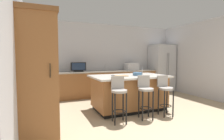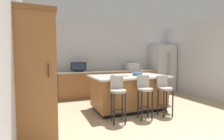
{
  "view_description": "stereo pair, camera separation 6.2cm",
  "coord_description": "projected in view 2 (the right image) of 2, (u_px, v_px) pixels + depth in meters",
  "views": [
    {
      "loc": [
        -2.45,
        -1.86,
        1.4
      ],
      "look_at": [
        -0.33,
        3.21,
        1.01
      ],
      "focal_mm": 27.64,
      "sensor_mm": 36.0,
      "label": 1
    },
    {
      "loc": [
        -2.4,
        -1.89,
        1.4
      ],
      "look_at": [
        -0.33,
        3.21,
        1.01
      ],
      "focal_mm": 27.64,
      "sensor_mm": 36.0,
      "label": 2
    }
  ],
  "objects": [
    {
      "name": "tv_monitor",
      "position": [
        79.0,
        68.0,
        5.94
      ],
      "size": [
        0.52,
        0.16,
        0.34
      ],
      "color": "black",
      "rests_on": "counter_back"
    },
    {
      "name": "bar_stool_left",
      "position": [
        118.0,
        95.0,
        3.7
      ],
      "size": [
        0.34,
        0.36,
        1.0
      ],
      "rotation": [
        0.0,
        0.0,
        -0.18
      ],
      "color": "gray",
      "rests_on": "ground_plane"
    },
    {
      "name": "bar_stool_center",
      "position": [
        145.0,
        93.0,
        3.94
      ],
      "size": [
        0.35,
        0.36,
        0.99
      ],
      "rotation": [
        0.0,
        0.0,
        -0.21
      ],
      "color": "gray",
      "rests_on": "ground_plane"
    },
    {
      "name": "cutting_board",
      "position": [
        121.0,
        76.0,
        4.46
      ],
      "size": [
        0.3,
        0.24,
        0.02
      ],
      "primitive_type": "cube",
      "rotation": [
        0.0,
        0.0,
        -0.0
      ],
      "color": "#A87F51",
      "rests_on": "kitchen_island"
    },
    {
      "name": "sink_faucet_back",
      "position": [
        105.0,
        68.0,
        6.48
      ],
      "size": [
        0.02,
        0.02,
        0.24
      ],
      "primitive_type": "cylinder",
      "color": "#B2B2B7",
      "rests_on": "counter_back"
    },
    {
      "name": "wall_right",
      "position": [
        210.0,
        59.0,
        5.78
      ],
      "size": [
        0.12,
        4.88,
        2.69
      ],
      "primitive_type": "cube",
      "color": "#BCBCC1",
      "rests_on": "ground_plane"
    },
    {
      "name": "microwave",
      "position": [
        132.0,
        67.0,
        6.79
      ],
      "size": [
        0.48,
        0.36,
        0.28
      ],
      "primitive_type": "cube",
      "color": "#B7BABF",
      "rests_on": "counter_back"
    },
    {
      "name": "fruit_bowl",
      "position": [
        137.0,
        74.0,
        4.64
      ],
      "size": [
        0.24,
        0.24,
        0.09
      ],
      "primitive_type": "cylinder",
      "color": "#3F668C",
      "rests_on": "kitchen_island"
    },
    {
      "name": "wall_left",
      "position": [
        20.0,
        61.0,
        3.65
      ],
      "size": [
        0.12,
        4.88,
        2.69
      ],
      "primitive_type": "cube",
      "color": "#BCBCC1",
      "rests_on": "ground_plane"
    },
    {
      "name": "kitchen_island",
      "position": [
        129.0,
        92.0,
        4.67
      ],
      "size": [
        2.01,
        1.21,
        0.92
      ],
      "color": "black",
      "rests_on": "ground_plane"
    },
    {
      "name": "bar_stool_right",
      "position": [
        165.0,
        92.0,
        4.17
      ],
      "size": [
        0.34,
        0.35,
        0.97
      ],
      "rotation": [
        0.0,
        0.0,
        -0.08
      ],
      "color": "gray",
      "rests_on": "ground_plane"
    },
    {
      "name": "counter_back",
      "position": [
        110.0,
        83.0,
        6.47
      ],
      "size": [
        3.77,
        0.62,
        0.91
      ],
      "color": "brown",
      "rests_on": "ground_plane"
    },
    {
      "name": "sink_faucet_island",
      "position": [
        142.0,
        71.0,
        4.78
      ],
      "size": [
        0.02,
        0.02,
        0.22
      ],
      "primitive_type": "cylinder",
      "color": "#B2B2B7",
      "rests_on": "kitchen_island"
    },
    {
      "name": "cell_phone",
      "position": [
        114.0,
        76.0,
        4.58
      ],
      "size": [
        0.14,
        0.16,
        0.01
      ],
      "primitive_type": "cube",
      "rotation": [
        0.0,
        0.0,
        0.56
      ],
      "color": "black",
      "rests_on": "kitchen_island"
    },
    {
      "name": "cabinet_tower",
      "position": [
        35.0,
        74.0,
        2.85
      ],
      "size": [
        0.69,
        0.58,
        2.19
      ],
      "color": "brown",
      "rests_on": "ground_plane"
    },
    {
      "name": "range_oven",
      "position": [
        45.0,
        87.0,
        5.62
      ],
      "size": [
        0.77,
        0.63,
        0.93
      ],
      "color": "#B7BABF",
      "rests_on": "ground_plane"
    },
    {
      "name": "refrigerator",
      "position": [
        162.0,
        68.0,
        7.25
      ],
      "size": [
        0.9,
        0.78,
        1.93
      ],
      "color": "#B7BABF",
      "rests_on": "ground_plane"
    },
    {
      "name": "wall_back",
      "position": [
        108.0,
        59.0,
        6.79
      ],
      "size": [
        6.08,
        0.12,
        2.69
      ],
      "primitive_type": "cube",
      "color": "#BCBCC1",
      "rests_on": "ground_plane"
    }
  ]
}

